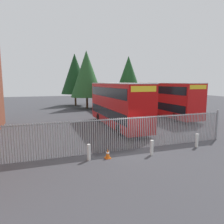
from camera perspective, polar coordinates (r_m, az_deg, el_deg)
ground_plane at (r=21.64m, az=-3.56°, el=-3.82°), size 100.00×100.00×0.00m
palisade_fence at (r=13.77m, az=2.87°, el=-5.75°), size 16.23×0.14×2.35m
double_decker_bus_near_gate at (r=20.78m, az=1.59°, el=2.46°), size 2.54×10.81×4.42m
double_decker_bus_behind_fence_left at (r=27.70m, az=14.93°, el=3.62°), size 2.54×10.81×4.42m
double_decker_bus_behind_fence_right at (r=33.36m, az=0.33°, el=4.62°), size 2.54×10.81×4.42m
bollard_near_left at (r=12.32m, az=-6.37°, el=-10.92°), size 0.20×0.20×0.95m
bollard_center_front at (r=13.28m, az=10.88°, el=-9.59°), size 0.20×0.20×0.95m
bollard_near_right at (r=15.72m, az=22.26°, el=-7.25°), size 0.20×0.20×0.95m
traffic_cone_by_gate at (r=12.58m, az=-1.18°, el=-11.35°), size 0.34×0.34×0.59m
tree_tall_back at (r=36.07m, az=-6.99°, el=10.31°), size 5.45×5.45×9.77m
tree_short_side at (r=41.18m, az=-10.15°, el=10.27°), size 5.36×5.36×9.91m
tree_mid_row at (r=41.55m, az=4.53°, el=9.80°), size 5.41×5.41×9.55m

